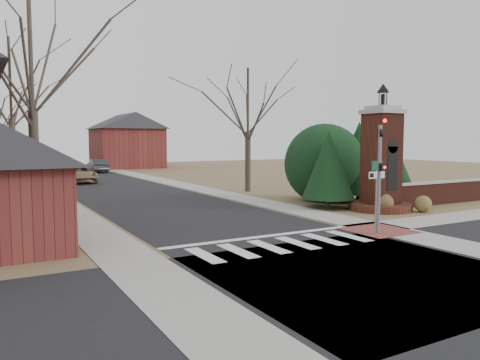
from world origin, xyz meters
TOP-DOWN VIEW (x-y plane):
  - ground at (0.00, 0.00)m, footprint 120.00×120.00m
  - main_street at (0.00, 22.00)m, footprint 8.00×70.00m
  - cross_street at (0.00, -3.00)m, footprint 120.00×8.00m
  - crosswalk_zone at (0.00, 0.80)m, footprint 8.00×2.20m
  - stop_bar at (0.00, 2.30)m, footprint 8.00×0.35m
  - sidewalk_right_main at (5.20, 22.00)m, footprint 2.00×60.00m
  - sidewalk_left at (-5.20, 22.00)m, footprint 2.00×60.00m
  - curb_apron at (4.80, 1.00)m, footprint 2.40×2.40m
  - traffic_signal_pole at (4.30, 0.57)m, footprint 0.28×0.41m
  - sign_post at (5.59, 1.99)m, footprint 0.90×0.07m
  - brick_gate_monument at (9.00, 4.99)m, footprint 3.20×3.20m
  - brick_garden_wall at (13.50, 5.00)m, footprint 7.50×0.50m
  - garage_left at (-8.52, 4.49)m, footprint 4.80×4.80m
  - house_distant_right at (7.99, 47.99)m, footprint 8.80×8.80m
  - evergreen_near at (7.20, 7.00)m, footprint 2.80×2.80m
  - evergreen_mid at (10.50, 8.20)m, footprint 3.40×3.40m
  - evergreen_far at (12.50, 7.20)m, footprint 2.40×2.40m
  - evergreen_mass at (9.00, 9.50)m, footprint 4.80×4.80m
  - bare_tree_0 at (-7.00, 9.00)m, footprint 8.05×8.05m
  - bare_tree_1 at (-7.00, 22.00)m, footprint 8.40×8.40m
  - bare_tree_3 at (7.50, 16.00)m, footprint 7.00×7.00m
  - pickup_truck at (-1.60, 28.87)m, footprint 2.40×5.17m
  - distant_car at (2.61, 40.77)m, footprint 1.66×4.55m
  - dry_shrub_left at (8.60, 4.36)m, footprint 0.94×0.94m
  - dry_shrub_right at (10.33, 3.41)m, footprint 0.84×0.84m

SIDE VIEW (x-z plane):
  - ground at x=0.00m, z-range 0.00..0.00m
  - main_street at x=0.00m, z-range 0.00..0.01m
  - cross_street at x=0.00m, z-range 0.00..0.01m
  - crosswalk_zone at x=0.00m, z-range 0.00..0.02m
  - stop_bar at x=0.00m, z-range 0.00..0.02m
  - sidewalk_right_main at x=5.20m, z-range 0.00..0.02m
  - sidewalk_left at x=-5.20m, z-range 0.00..0.02m
  - curb_apron at x=4.80m, z-range 0.00..0.02m
  - dry_shrub_right at x=10.33m, z-range 0.00..0.84m
  - dry_shrub_left at x=8.60m, z-range 0.00..0.94m
  - brick_garden_wall at x=13.50m, z-range 0.01..1.31m
  - pickup_truck at x=-1.60m, z-range 0.00..1.44m
  - distant_car at x=2.61m, z-range 0.00..1.49m
  - evergreen_far at x=12.50m, z-range 0.25..3.55m
  - sign_post at x=5.59m, z-range 0.57..3.32m
  - brick_gate_monument at x=9.00m, z-range -1.07..5.40m
  - garage_left at x=-8.52m, z-range 0.09..4.38m
  - evergreen_near at x=7.20m, z-range 0.25..4.35m
  - evergreen_mass at x=9.00m, z-range 0.00..4.80m
  - traffic_signal_pole at x=4.30m, z-range 0.34..4.84m
  - evergreen_mid at x=10.50m, z-range 0.25..4.95m
  - house_distant_right at x=7.99m, z-range 0.00..7.30m
  - bare_tree_3 at x=7.50m, z-range 1.84..11.54m
  - bare_tree_0 at x=-7.00m, z-range 2.12..13.27m
  - bare_tree_1 at x=-7.00m, z-range 2.21..13.85m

